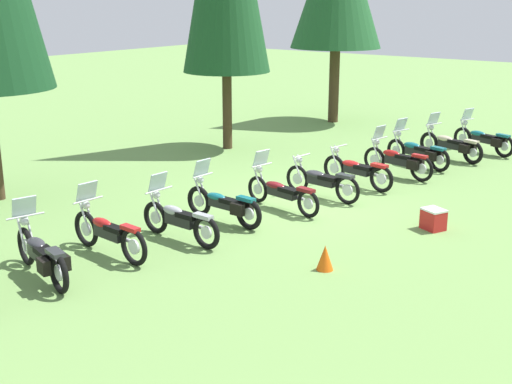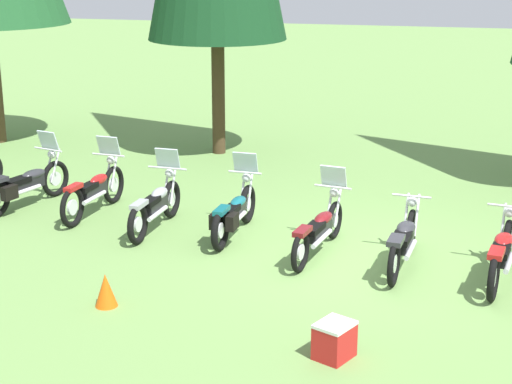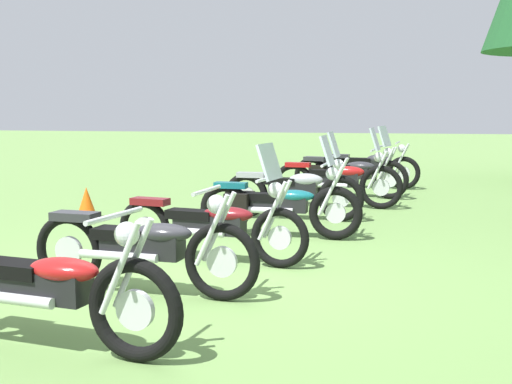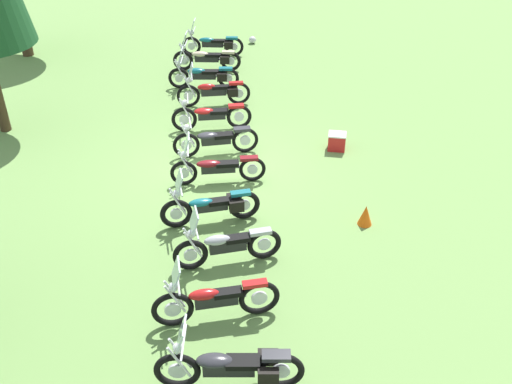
# 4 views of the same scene
# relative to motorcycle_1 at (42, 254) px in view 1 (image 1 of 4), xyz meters

# --- Properties ---
(ground_plane) EXTENTS (80.00, 80.00, 0.00)m
(ground_plane) POSITION_rel_motorcycle_1_xyz_m (6.65, -1.18, -0.47)
(ground_plane) COLOR #6B934C
(motorcycle_1) EXTENTS (0.97, 2.28, 1.38)m
(motorcycle_1) POSITION_rel_motorcycle_1_xyz_m (0.00, 0.00, 0.00)
(motorcycle_1) COLOR black
(motorcycle_1) RESTS_ON ground_plane
(motorcycle_2) EXTENTS (0.69, 2.27, 1.38)m
(motorcycle_2) POSITION_rel_motorcycle_1_xyz_m (1.48, -0.06, 0.00)
(motorcycle_2) COLOR black
(motorcycle_2) RESTS_ON ground_plane
(motorcycle_3) EXTENTS (0.75, 2.19, 1.36)m
(motorcycle_3) POSITION_rel_motorcycle_1_xyz_m (2.91, -0.61, -0.01)
(motorcycle_3) COLOR black
(motorcycle_3) RESTS_ON ground_plane
(motorcycle_4) EXTENTS (0.62, 2.21, 1.36)m
(motorcycle_4) POSITION_rel_motorcycle_1_xyz_m (4.36, -0.63, -0.03)
(motorcycle_4) COLOR black
(motorcycle_4) RESTS_ON ground_plane
(motorcycle_5) EXTENTS (0.69, 2.31, 1.34)m
(motorcycle_5) POSITION_rel_motorcycle_1_xyz_m (5.93, -1.09, -0.03)
(motorcycle_5) COLOR black
(motorcycle_5) RESTS_ON ground_plane
(motorcycle_6) EXTENTS (0.63, 2.27, 1.01)m
(motorcycle_6) POSITION_rel_motorcycle_1_xyz_m (7.32, -1.36, -0.02)
(motorcycle_6) COLOR black
(motorcycle_6) RESTS_ON ground_plane
(motorcycle_7) EXTENTS (0.68, 2.27, 1.01)m
(motorcycle_7) POSITION_rel_motorcycle_1_xyz_m (8.79, -1.56, -0.02)
(motorcycle_7) COLOR black
(motorcycle_7) RESTS_ON ground_plane
(motorcycle_8) EXTENTS (0.77, 2.27, 1.37)m
(motorcycle_8) POSITION_rel_motorcycle_1_xyz_m (10.38, -2.01, 0.00)
(motorcycle_8) COLOR black
(motorcycle_8) RESTS_ON ground_plane
(motorcycle_9) EXTENTS (0.98, 2.27, 1.36)m
(motorcycle_9) POSITION_rel_motorcycle_1_xyz_m (11.80, -1.98, -0.01)
(motorcycle_9) COLOR black
(motorcycle_9) RESTS_ON ground_plane
(motorcycle_10) EXTENTS (1.03, 2.32, 1.37)m
(motorcycle_10) POSITION_rel_motorcycle_1_xyz_m (13.32, -2.40, -0.01)
(motorcycle_10) COLOR black
(motorcycle_10) RESTS_ON ground_plane
(motorcycle_11) EXTENTS (0.95, 2.23, 1.36)m
(motorcycle_11) POSITION_rel_motorcycle_1_xyz_m (14.77, -2.93, -0.01)
(motorcycle_11) COLOR black
(motorcycle_11) RESTS_ON ground_plane
(picnic_cooler) EXTENTS (0.55, 0.59, 0.47)m
(picnic_cooler) POSITION_rel_motorcycle_1_xyz_m (6.72, -4.57, -0.24)
(picnic_cooler) COLOR red
(picnic_cooler) RESTS_ON ground_plane
(traffic_cone) EXTENTS (0.32, 0.32, 0.48)m
(traffic_cone) POSITION_rel_motorcycle_1_xyz_m (3.37, -3.85, -0.23)
(traffic_cone) COLOR #EA590F
(traffic_cone) RESTS_ON ground_plane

